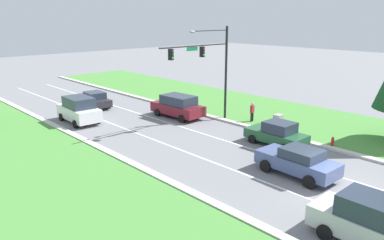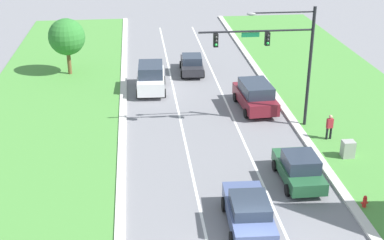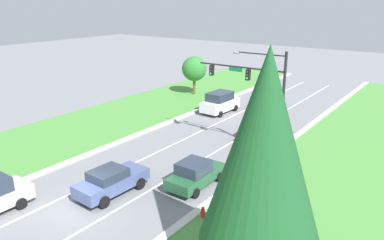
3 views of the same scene
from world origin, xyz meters
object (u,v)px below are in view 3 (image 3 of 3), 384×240
Objects in this scene: burgundy_suv at (265,127)px; pedestrian at (277,159)px; forest_sedan at (195,174)px; fire_hydrant at (203,213)px; traffic_signal_mast at (257,86)px; slate_blue_sedan at (111,181)px; oak_near_left_tree at (194,69)px; utility_cabinet at (265,179)px; charcoal_sedan at (268,102)px; white_suv at (220,102)px; conifer_near_right_tree at (264,149)px.

burgundy_suv is 6.48m from pedestrian.
forest_sedan is 3.78m from fire_hydrant.
slate_blue_sedan is (-4.00, -10.86, -4.35)m from traffic_signal_mast.
slate_blue_sedan is 25.34m from oak_near_left_tree.
oak_near_left_tree is (-17.42, 16.88, 2.67)m from utility_cabinet.
charcoal_sedan reaches higher than utility_cabinet.
white_suv is at bearing 135.75° from traffic_signal_mast.
white_suv is 19.96m from fire_hydrant.
forest_sedan is 16.31m from white_suv.
forest_sedan is 4.33m from utility_cabinet.
burgundy_suv is (-0.09, 10.27, 0.18)m from forest_sedan.
traffic_signal_mast is 11.19m from fire_hydrant.
slate_blue_sedan is (-3.39, -14.05, -0.16)m from burgundy_suv.
fire_hydrant is 7.93m from conifer_near_right_tree.
burgundy_suv is at bearing 115.13° from utility_cabinet.
traffic_signal_mast is 1.78× the size of charcoal_sedan.
oak_near_left_tree reaches higher than fire_hydrant.
forest_sedan reaches higher than fire_hydrant.
oak_near_left_tree is at bearing 126.45° from fire_hydrant.
slate_blue_sedan is at bearing -86.29° from charcoal_sedan.
traffic_signal_mast is 1.66× the size of oak_near_left_tree.
pedestrian is (3.43, -5.50, -0.06)m from burgundy_suv.
oak_near_left_tree is (-17.14, 14.47, 2.27)m from pedestrian.
white_suv reaches higher than charcoal_sedan.
oak_near_left_tree is at bearing 179.48° from charcoal_sedan.
conifer_near_right_tree is (3.46, -8.12, 5.55)m from utility_cabinet.
fire_hydrant is at bearing -53.55° from oak_near_left_tree.
conifer_near_right_tree is at bearing -66.93° from utility_cabinet.
charcoal_sedan is 0.93× the size of oak_near_left_tree.
charcoal_sedan is 6.27× the size of fire_hydrant.
oak_near_left_tree is at bearing 143.51° from burgundy_suv.
white_suv is 1.00× the size of slate_blue_sedan.
utility_cabinet is 0.23× the size of oak_near_left_tree.
burgundy_suv is (-0.60, 3.19, -4.20)m from traffic_signal_mast.
utility_cabinet is (10.85, -12.26, -0.55)m from white_suv.
pedestrian is at bearing 55.25° from forest_sedan.
fire_hydrant is at bearing -78.70° from traffic_signal_mast.
oak_near_left_tree is (-10.13, 0.67, 2.43)m from charcoal_sedan.
white_suv is 0.98× the size of oak_near_left_tree.
white_suv is at bearing -35.14° from oak_near_left_tree.
burgundy_suv is 7.20× the size of fire_hydrant.
burgundy_suv reaches higher than forest_sedan.
forest_sedan is at bearing 131.58° from fire_hydrant.
fire_hydrant is (-1.13, -5.17, -0.19)m from utility_cabinet.
fire_hydrant is (6.15, -21.38, -0.43)m from charcoal_sedan.
traffic_signal_mast is 1.55× the size of burgundy_suv.
traffic_signal_mast reaches higher than fire_hydrant.
burgundy_suv reaches higher than pedestrian.
oak_near_left_tree is at bearing 125.86° from forest_sedan.
utility_cabinet is at bearing -46.06° from white_suv.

